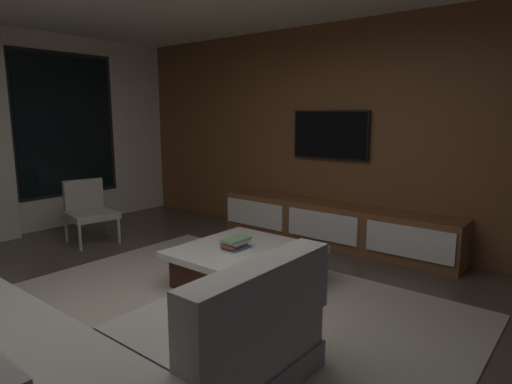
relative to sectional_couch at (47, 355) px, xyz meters
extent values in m
plane|color=#473D33|center=(0.88, 0.17, -0.29)|extent=(9.20, 9.20, 0.00)
cube|color=black|center=(2.18, 3.76, 1.16)|extent=(1.52, 0.02, 2.02)
cube|color=black|center=(2.18, 3.75, 1.16)|extent=(1.40, 0.03, 1.90)
cube|color=brown|center=(3.94, 0.17, 1.06)|extent=(0.12, 7.80, 2.70)
cube|color=#ADA391|center=(1.23, 0.07, -0.28)|extent=(3.20, 3.80, 0.01)
cube|color=gray|center=(0.74, -0.57, -0.20)|extent=(1.10, 0.90, 0.18)
cube|color=#9E9991|center=(0.74, -0.57, 0.01)|extent=(1.07, 0.86, 0.24)
cube|color=#9E9991|center=(0.74, -0.92, 0.33)|extent=(1.10, 0.20, 0.40)
cube|color=#3A1D13|center=(1.99, 0.25, -0.14)|extent=(1.00, 1.00, 0.30)
cube|color=white|center=(1.99, 0.25, 0.04)|extent=(1.16, 1.16, 0.06)
cube|color=teal|center=(1.96, 0.34, 0.08)|extent=(0.22, 0.19, 0.02)
cube|color=#D84A47|center=(1.94, 0.34, 0.11)|extent=(0.21, 0.17, 0.03)
cube|color=beige|center=(1.95, 0.33, 0.14)|extent=(0.22, 0.17, 0.03)
cube|color=#6F9C6B|center=(1.94, 0.32, 0.16)|extent=(0.28, 0.17, 0.02)
cylinder|color=#B2ADA0|center=(2.04, 2.37, -0.11)|extent=(0.04, 0.04, 0.36)
cylinder|color=#B2ADA0|center=(1.57, 2.46, -0.11)|extent=(0.04, 0.04, 0.36)
cylinder|color=#B2ADA0|center=(2.13, 2.86, -0.11)|extent=(0.04, 0.04, 0.36)
cylinder|color=#B2ADA0|center=(1.66, 2.95, -0.11)|extent=(0.04, 0.04, 0.36)
cube|color=#9E9991|center=(1.85, 2.66, 0.07)|extent=(0.63, 0.65, 0.08)
cube|color=#9E9991|center=(1.90, 2.90, 0.30)|extent=(0.49, 0.17, 0.38)
cube|color=brown|center=(3.66, 0.27, -0.03)|extent=(0.44, 3.10, 0.52)
cube|color=white|center=(3.43, -0.78, 0.00)|extent=(0.02, 0.93, 0.33)
cube|color=white|center=(3.43, 0.27, 0.00)|extent=(0.02, 0.93, 0.33)
cube|color=white|center=(3.43, 1.31, 0.00)|extent=(0.02, 0.93, 0.33)
cube|color=black|center=(3.61, -0.58, -0.17)|extent=(0.33, 0.68, 0.19)
cube|color=#B9435F|center=(3.61, -0.84, -0.19)|extent=(0.03, 0.04, 0.14)
cube|color=#4BB58C|center=(3.61, -0.76, -0.18)|extent=(0.03, 0.04, 0.18)
cube|color=#4852D0|center=(3.61, -0.67, -0.19)|extent=(0.03, 0.04, 0.15)
cube|color=#80BDB0|center=(3.61, -0.58, -0.19)|extent=(0.03, 0.04, 0.15)
cube|color=#55D8C0|center=(3.61, -0.50, -0.17)|extent=(0.03, 0.04, 0.18)
cube|color=#90B976|center=(3.61, -0.41, -0.19)|extent=(0.03, 0.04, 0.14)
cube|color=#5AD79F|center=(3.61, -0.32, -0.18)|extent=(0.03, 0.04, 0.17)
cube|color=black|center=(3.83, 0.42, 1.06)|extent=(0.04, 1.03, 0.60)
cube|color=black|center=(3.83, 0.42, 1.06)|extent=(0.05, 0.99, 0.56)
camera|label=1|loc=(-1.00, -2.29, 1.31)|focal=30.58mm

